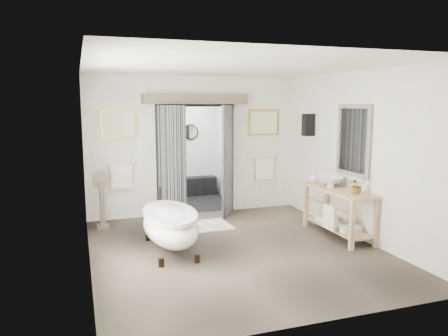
{
  "coord_description": "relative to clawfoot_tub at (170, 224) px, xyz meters",
  "views": [
    {
      "loc": [
        -2.33,
        -6.35,
        2.36
      ],
      "look_at": [
        0.0,
        0.6,
        1.25
      ],
      "focal_mm": 35.0,
      "sensor_mm": 36.0,
      "label": 1
    }
  ],
  "objects": [
    {
      "name": "clawfoot_tub",
      "position": [
        0.0,
        0.0,
        0.0
      ],
      "size": [
        0.81,
        1.82,
        0.89
      ],
      "color": "black",
      "rests_on": "ground_plane"
    },
    {
      "name": "shower_room",
      "position": [
        1.01,
        3.7,
        0.47
      ],
      "size": [
        2.22,
        2.01,
        2.51
      ],
      "color": "black",
      "rests_on": "ground_plane"
    },
    {
      "name": "ground_plane",
      "position": [
        1.01,
        -0.29,
        -0.43
      ],
      "size": [
        5.0,
        5.0,
        0.0
      ],
      "primitive_type": "plane",
      "color": "brown"
    },
    {
      "name": "soap_bottle_a",
      "position": [
        2.89,
        -0.05,
        0.52
      ],
      "size": [
        0.09,
        0.1,
        0.2
      ],
      "primitive_type": "imported",
      "rotation": [
        0.0,
        0.0,
        -0.01
      ],
      "color": "gray",
      "rests_on": "vanity"
    },
    {
      "name": "plant",
      "position": [
        3.02,
        -0.62,
        0.57
      ],
      "size": [
        0.32,
        0.3,
        0.3
      ],
      "primitive_type": "imported",
      "rotation": [
        0.0,
        0.0,
        -0.27
      ],
      "color": "gray",
      "rests_on": "vanity"
    },
    {
      "name": "slippers",
      "position": [
        0.92,
        1.11,
        -0.39
      ],
      "size": [
        0.42,
        0.3,
        0.05
      ],
      "color": "white",
      "rests_on": "rug"
    },
    {
      "name": "rug",
      "position": [
        0.79,
        1.16,
        -0.43
      ],
      "size": [
        1.23,
        0.85,
        0.01
      ],
      "primitive_type": "cube",
      "rotation": [
        0.0,
        0.0,
        0.04
      ],
      "color": "beige",
      "rests_on": "ground_plane"
    },
    {
      "name": "room_shell",
      "position": [
        0.97,
        -0.42,
        1.42
      ],
      "size": [
        4.52,
        5.02,
        2.91
      ],
      "color": "silver",
      "rests_on": "ground_plane"
    },
    {
      "name": "vanity",
      "position": [
        2.96,
        -0.18,
        0.07
      ],
      "size": [
        0.57,
        1.6,
        0.85
      ],
      "color": "tan",
      "rests_on": "ground_plane"
    },
    {
      "name": "pedestal_mirror",
      "position": [
        -0.96,
        1.62,
        0.04
      ],
      "size": [
        0.33,
        0.21,
        1.11
      ],
      "color": "#736351",
      "rests_on": "ground_plane"
    },
    {
      "name": "back_wall_dressing",
      "position": [
        1.01,
        2.02,
        1.13
      ],
      "size": [
        3.82,
        0.74,
        2.52
      ],
      "color": "black",
      "rests_on": "ground_plane"
    },
    {
      "name": "soap_bottle_b",
      "position": [
        2.88,
        0.55,
        0.51
      ],
      "size": [
        0.19,
        0.19,
        0.18
      ],
      "primitive_type": "imported",
      "rotation": [
        0.0,
        0.0,
        -0.35
      ],
      "color": "gray",
      "rests_on": "vanity"
    },
    {
      "name": "basin",
      "position": [
        2.96,
        0.1,
        0.5
      ],
      "size": [
        0.59,
        0.59,
        0.18
      ],
      "primitive_type": "imported",
      "rotation": [
        0.0,
        0.0,
        0.16
      ],
      "color": "white",
      "rests_on": "vanity"
    }
  ]
}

